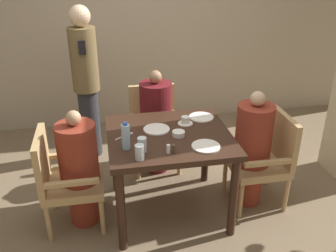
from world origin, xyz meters
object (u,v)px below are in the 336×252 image
glass_tall_near (142,145)px  glass_tall_mid (140,152)px  chair_far_side (154,124)px  diner_in_far_chair (156,121)px  plate_main_right (201,117)px  chair_right_side (265,156)px  water_bottle (126,136)px  plate_dessert_center (157,129)px  standing_host (86,80)px  plate_main_left (206,146)px  teacup_with_saucer (185,121)px  diner_in_right_chair (252,148)px  bowl_small (179,134)px  chair_left_side (63,177)px  diner_in_left_chair (79,168)px

glass_tall_near → glass_tall_mid: size_ratio=1.00×
chair_far_side → glass_tall_near: glass_tall_near is taller
diner_in_far_chair → plate_main_right: size_ratio=4.94×
chair_right_side → glass_tall_mid: size_ratio=7.44×
plate_main_right → water_bottle: bearing=-148.3°
chair_right_side → glass_tall_near: size_ratio=7.44×
plate_dessert_center → water_bottle: water_bottle is taller
standing_host → plate_main_left: bearing=-57.7°
teacup_with_saucer → standing_host: bearing=130.0°
diner_in_far_chair → diner_in_right_chair: (0.75, -0.71, -0.00)m
bowl_small → water_bottle: (-0.44, -0.13, 0.08)m
plate_main_right → glass_tall_near: bearing=-139.7°
glass_tall_near → glass_tall_mid: 0.11m
diner_in_right_chair → plate_main_right: bearing=147.2°
diner_in_far_chair → glass_tall_mid: diner_in_far_chair is taller
chair_left_side → plate_main_right: size_ratio=3.85×
standing_host → bowl_small: size_ratio=15.78×
chair_far_side → glass_tall_near: 1.18m
chair_far_side → diner_in_right_chair: 1.13m
plate_main_right → plate_dessert_center: 0.47m
teacup_with_saucer → water_bottle: bearing=-147.7°
diner_in_far_chair → plate_main_left: 1.03m
diner_in_far_chair → water_bottle: (-0.37, -0.89, 0.32)m
plate_main_left → plate_dessert_center: (-0.33, 0.36, 0.00)m
diner_in_right_chair → standing_host: size_ratio=0.66×
chair_far_side → plate_main_left: bearing=-77.9°
diner_in_right_chair → bowl_small: 0.72m
plate_main_right → glass_tall_mid: 0.88m
diner_in_right_chair → plate_main_right: diner_in_right_chair is taller
chair_right_side → teacup_with_saucer: chair_right_side is taller
diner_in_left_chair → glass_tall_near: bearing=-26.5°
diner_in_left_chair → diner_in_far_chair: (0.75, 0.71, 0.03)m
chair_right_side → chair_far_side: bearing=136.4°
diner_in_left_chair → plate_dessert_center: 0.71m
standing_host → diner_in_right_chair: bearing=-39.5°
standing_host → plate_dessert_center: standing_host is taller
chair_left_side → diner_in_left_chair: (0.14, 0.00, 0.07)m
bowl_small → glass_tall_mid: glass_tall_mid is taller
water_bottle → plate_main_right: bearing=31.7°
diner_in_right_chair → glass_tall_mid: (-1.03, -0.36, 0.27)m
standing_host → plate_dessert_center: (0.58, -1.08, -0.11)m
diner_in_left_chair → teacup_with_saucer: 0.98m
plate_main_right → glass_tall_near: size_ratio=1.93×
glass_tall_near → water_bottle: bearing=149.2°
teacup_with_saucer → diner_in_right_chair: bearing=-15.9°
standing_host → glass_tall_near: (0.42, -1.42, -0.06)m
chair_left_side → diner_in_left_chair: bearing=0.0°
teacup_with_saucer → water_bottle: 0.65m
chair_far_side → chair_right_side: (0.89, -0.84, 0.00)m
plate_main_left → water_bottle: bearing=171.5°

